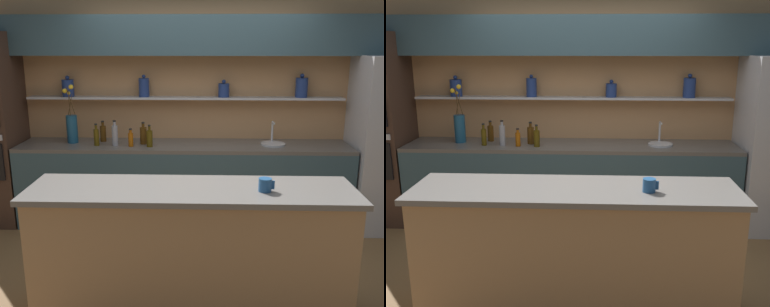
# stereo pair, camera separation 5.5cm
# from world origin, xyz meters

# --- Properties ---
(ground_plane) EXTENTS (12.00, 12.00, 0.00)m
(ground_plane) POSITION_xyz_m (0.00, 0.00, 0.00)
(ground_plane) COLOR brown
(back_wall_unit) EXTENTS (5.20, 0.44, 2.60)m
(back_wall_unit) POSITION_xyz_m (-0.00, 1.53, 1.55)
(back_wall_unit) COLOR tan
(back_wall_unit) RESTS_ON ground_plane
(back_counter_unit) EXTENTS (3.67, 0.62, 0.92)m
(back_counter_unit) POSITION_xyz_m (-0.14, 1.24, 0.46)
(back_counter_unit) COLOR #334C56
(back_counter_unit) RESTS_ON ground_plane
(island_counter) EXTENTS (2.32, 0.61, 1.02)m
(island_counter) POSITION_xyz_m (0.00, -0.53, 0.51)
(island_counter) COLOR tan
(island_counter) RESTS_ON ground_plane
(flower_vase) EXTENTS (0.13, 0.13, 0.66)m
(flower_vase) POSITION_xyz_m (-1.40, 1.27, 1.11)
(flower_vase) COLOR navy
(flower_vase) RESTS_ON back_counter_unit
(sink_fixture) EXTENTS (0.27, 0.27, 0.25)m
(sink_fixture) POSITION_xyz_m (0.84, 1.25, 0.95)
(sink_fixture) COLOR #B7B7BC
(sink_fixture) RESTS_ON back_counter_unit
(bottle_spirit_0) EXTENTS (0.07, 0.07, 0.25)m
(bottle_spirit_0) POSITION_xyz_m (-0.59, 1.24, 1.02)
(bottle_spirit_0) COLOR #4C2D0C
(bottle_spirit_0) RESTS_ON back_counter_unit
(bottle_oil_1) EXTENTS (0.06, 0.06, 0.24)m
(bottle_oil_1) POSITION_xyz_m (-1.09, 1.14, 1.02)
(bottle_oil_1) COLOR #47380A
(bottle_oil_1) RESTS_ON back_counter_unit
(bottle_sauce_2) EXTENTS (0.05, 0.05, 0.20)m
(bottle_sauce_2) POSITION_xyz_m (-0.71, 1.12, 1.00)
(bottle_sauce_2) COLOR #9E4C0A
(bottle_sauce_2) RESTS_ON back_counter_unit
(bottle_spirit_3) EXTENTS (0.07, 0.07, 0.24)m
(bottle_spirit_3) POSITION_xyz_m (-1.07, 1.35, 1.02)
(bottle_spirit_3) COLOR #4C2D0C
(bottle_spirit_3) RESTS_ON back_counter_unit
(bottle_spirit_4) EXTENTS (0.06, 0.06, 0.28)m
(bottle_spirit_4) POSITION_xyz_m (-0.89, 1.14, 1.04)
(bottle_spirit_4) COLOR gray
(bottle_spirit_4) RESTS_ON back_counter_unit
(bottle_oil_5) EXTENTS (0.07, 0.07, 0.24)m
(bottle_oil_5) POSITION_xyz_m (-0.51, 1.10, 1.02)
(bottle_oil_5) COLOR #47380A
(bottle_oil_5) RESTS_ON back_counter_unit
(coffee_mug) EXTENTS (0.11, 0.09, 0.09)m
(coffee_mug) POSITION_xyz_m (0.51, -0.59, 1.07)
(coffee_mug) COLOR #235184
(coffee_mug) RESTS_ON island_counter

